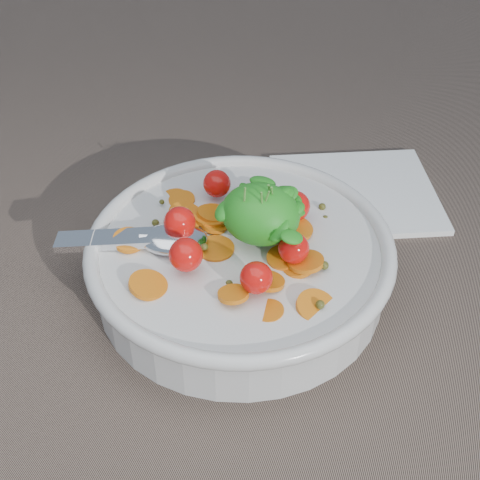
% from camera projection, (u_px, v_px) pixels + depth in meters
% --- Properties ---
extents(ground, '(6.00, 6.00, 0.00)m').
position_uv_depth(ground, '(205.00, 303.00, 0.53)').
color(ground, '#796557').
rests_on(ground, ground).
extents(bowl, '(0.26, 0.24, 0.10)m').
position_uv_depth(bowl, '(240.00, 260.00, 0.53)').
color(bowl, silver).
rests_on(bowl, ground).
extents(napkin, '(0.19, 0.18, 0.01)m').
position_uv_depth(napkin, '(355.00, 193.00, 0.64)').
color(napkin, white).
rests_on(napkin, ground).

